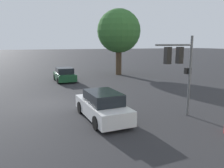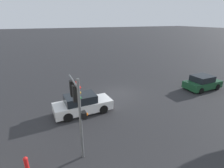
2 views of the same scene
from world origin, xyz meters
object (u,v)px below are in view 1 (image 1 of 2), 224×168
(traffic_signal, at_px, (179,62))
(street_tree, at_px, (119,31))
(crossing_car_0, at_px, (65,75))
(crossing_car_1, at_px, (102,106))

(traffic_signal, bearing_deg, street_tree, -12.01)
(street_tree, bearing_deg, traffic_signal, -12.47)
(street_tree, xyz_separation_m, crossing_car_0, (2.69, -7.65, -4.99))
(crossing_car_1, bearing_deg, crossing_car_0, -2.79)
(street_tree, distance_m, crossing_car_1, 18.34)
(street_tree, height_order, crossing_car_0, street_tree)
(crossing_car_0, bearing_deg, traffic_signal, -166.00)
(street_tree, xyz_separation_m, crossing_car_1, (15.84, -7.80, -4.95))
(crossing_car_1, bearing_deg, street_tree, -28.36)
(street_tree, distance_m, traffic_signal, 17.64)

